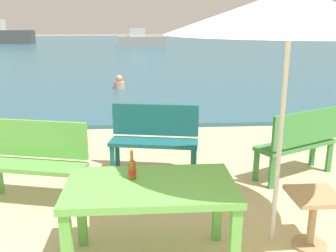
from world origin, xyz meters
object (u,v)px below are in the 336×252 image
(swimmer_person, at_px, (119,83))
(patio_umbrella, at_px, (291,12))
(beer_bottle_amber, at_px, (132,169))
(picnic_table_green, at_px, (151,196))
(bench_green_left, at_px, (300,140))
(boat_cargo_ship, at_px, (141,40))
(side_table_wood, at_px, (313,212))
(bench_teal_center, at_px, (154,135))
(bench_green_right, at_px, (36,157))

(swimmer_person, bearing_deg, patio_umbrella, -76.99)
(beer_bottle_amber, height_order, swimmer_person, beer_bottle_amber)
(picnic_table_green, height_order, swimmer_person, picnic_table_green)
(bench_green_left, distance_m, swimmer_person, 7.34)
(patio_umbrella, relative_size, boat_cargo_ship, 0.59)
(side_table_wood, bearing_deg, boat_cargo_ship, 93.11)
(patio_umbrella, height_order, boat_cargo_ship, patio_umbrella)
(bench_teal_center, distance_m, swimmer_person, 6.50)
(picnic_table_green, relative_size, side_table_wood, 2.59)
(bench_green_left, distance_m, boat_cargo_ship, 26.55)
(bench_green_right, bearing_deg, bench_green_left, 7.14)
(picnic_table_green, xyz_separation_m, bench_green_left, (2.02, 1.73, -0.11))
(patio_umbrella, relative_size, swimmer_person, 5.61)
(swimmer_person, bearing_deg, beer_bottle_amber, -85.99)
(beer_bottle_amber, xyz_separation_m, boat_cargo_ship, (0.12, 28.09, -0.27))
(beer_bottle_amber, bearing_deg, swimmer_person, 94.01)
(side_table_wood, xyz_separation_m, bench_green_right, (-2.79, 1.16, 0.19))
(bench_green_right, bearing_deg, side_table_wood, -22.57)
(beer_bottle_amber, distance_m, bench_green_right, 1.69)
(side_table_wood, bearing_deg, picnic_table_green, -174.12)
(beer_bottle_amber, relative_size, bench_green_right, 0.21)
(picnic_table_green, height_order, bench_teal_center, bench_teal_center)
(patio_umbrella, height_order, bench_green_left, patio_umbrella)
(side_table_wood, height_order, boat_cargo_ship, boat_cargo_ship)
(boat_cargo_ship, bearing_deg, swimmer_person, -92.07)
(patio_umbrella, height_order, swimmer_person, patio_umbrella)
(patio_umbrella, relative_size, side_table_wood, 4.26)
(bench_green_left, relative_size, swimmer_person, 3.01)
(side_table_wood, bearing_deg, patio_umbrella, 161.58)
(bench_teal_center, bearing_deg, boat_cargo_ship, 90.29)
(bench_green_left, xyz_separation_m, boat_cargo_ship, (-2.05, 26.47, 0.05))
(beer_bottle_amber, xyz_separation_m, bench_green_left, (2.17, 1.62, -0.31))
(beer_bottle_amber, height_order, boat_cargo_ship, boat_cargo_ship)
(bench_green_left, bearing_deg, swimmer_person, 112.09)
(bench_green_right, bearing_deg, patio_umbrella, -23.10)
(bench_teal_center, height_order, swimmer_person, bench_teal_center)
(picnic_table_green, bearing_deg, side_table_wood, 5.88)
(side_table_wood, height_order, bench_green_right, bench_green_right)
(patio_umbrella, relative_size, bench_teal_center, 1.85)
(picnic_table_green, height_order, patio_umbrella, patio_umbrella)
(beer_bottle_amber, relative_size, bench_teal_center, 0.21)
(side_table_wood, relative_size, bench_teal_center, 0.43)
(bench_teal_center, bearing_deg, bench_green_right, -151.19)
(bench_teal_center, xyz_separation_m, swimmer_person, (-0.85, 6.44, -0.30))
(picnic_table_green, height_order, beer_bottle_amber, beer_bottle_amber)
(picnic_table_green, xyz_separation_m, side_table_wood, (1.49, 0.15, -0.30))
(bench_green_left, bearing_deg, boat_cargo_ship, 94.42)
(bench_green_left, xyz_separation_m, bench_green_right, (-3.31, -0.41, 0.00))
(picnic_table_green, relative_size, swimmer_person, 3.41)
(side_table_wood, bearing_deg, bench_green_right, 157.43)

